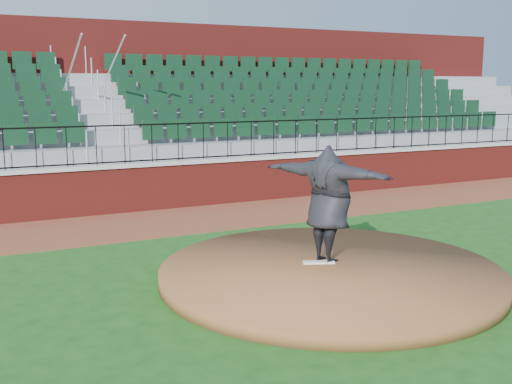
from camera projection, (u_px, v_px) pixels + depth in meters
ground at (294, 278)px, 10.82m from camera, size 90.00×90.00×0.00m
warning_track at (187, 219)px, 15.58m from camera, size 34.00×3.20×0.01m
field_wall at (166, 187)px, 16.89m from camera, size 34.00×0.35×1.20m
wall_cap at (166, 163)px, 16.78m from camera, size 34.00×0.45×0.10m
wall_railing at (165, 143)px, 16.68m from camera, size 34.00×0.05×1.00m
seating_stands at (137, 119)px, 19.00m from camera, size 34.00×5.10×4.60m
concourse_wall at (114, 102)px, 21.40m from camera, size 34.00×0.50×5.50m
pitchers_mound at (330, 273)px, 10.69m from camera, size 5.88×5.88×0.25m
pitching_rubber at (319, 262)px, 10.85m from camera, size 0.57×0.34×0.04m
pitcher at (328, 204)px, 10.81m from camera, size 1.64×2.61×2.07m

